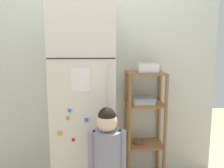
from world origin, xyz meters
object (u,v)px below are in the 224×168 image
Objects in this scene: child_standing at (107,153)px; pantry_shelf_unit at (145,115)px; refrigerator at (84,101)px; fruit_bin at (147,68)px.

pantry_shelf_unit reaches higher than child_standing.
refrigerator is 8.58× the size of fruit_bin.
refrigerator is 0.67m from pantry_shelf_unit.
refrigerator is at bearing -167.94° from pantry_shelf_unit.
refrigerator is 1.87× the size of child_standing.
refrigerator reaches higher than fruit_bin.
refrigerator is at bearing -169.66° from fruit_bin.
refrigerator is 0.62m from child_standing.
pantry_shelf_unit is 0.50m from fruit_bin.
fruit_bin is (0.43, 0.59, 0.63)m from child_standing.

